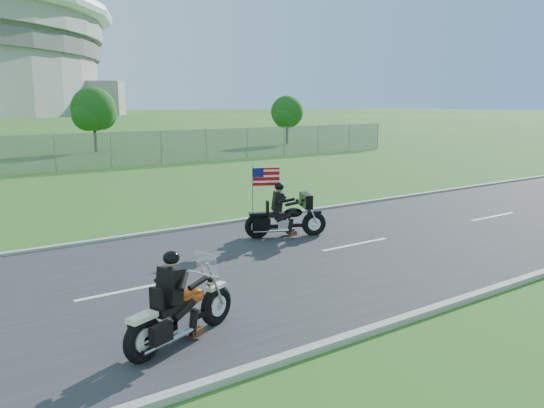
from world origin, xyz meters
TOP-DOWN VIEW (x-y plane):
  - ground at (0.00, 0.00)m, footprint 420.00×420.00m
  - road at (0.00, 0.00)m, footprint 120.00×8.00m
  - curb_north at (0.00, 4.05)m, footprint 120.00×0.18m
  - curb_south at (0.00, -4.05)m, footprint 120.00×0.18m
  - tree_fence_near at (6.04, 30.04)m, footprint 3.52×3.28m
  - tree_fence_far at (22.04, 28.03)m, footprint 3.08×2.87m
  - motorcycle_lead at (-2.15, -2.65)m, footprint 2.19×1.09m
  - motorcycle_follow at (2.99, 1.73)m, footprint 2.17×1.21m

SIDE VIEW (x-z plane):
  - ground at x=0.00m, z-range 0.00..0.00m
  - road at x=0.00m, z-range 0.00..0.04m
  - curb_north at x=0.00m, z-range -0.01..0.11m
  - curb_south at x=0.00m, z-range -0.01..0.11m
  - motorcycle_lead at x=-2.15m, z-range -0.28..1.26m
  - motorcycle_follow at x=2.99m, z-range -0.43..1.49m
  - tree_fence_far at x=22.04m, z-range 0.54..4.74m
  - tree_fence_near at x=6.04m, z-range 0.60..5.35m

